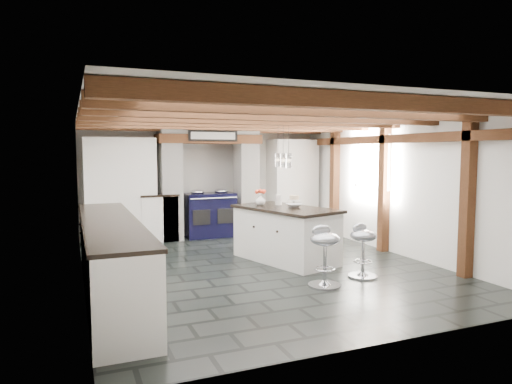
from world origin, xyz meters
name	(u,v)px	position (x,y,z in m)	size (l,w,h in m)	color
ground	(260,267)	(0.00, 0.00, 0.00)	(6.00, 6.00, 0.00)	black
room_shell	(196,191)	(-0.61, 1.42, 1.07)	(6.00, 6.03, 6.00)	white
range_cooker	(210,214)	(0.00, 2.68, 0.47)	(1.00, 0.63, 0.99)	black
kitchen_island	(285,233)	(0.52, 0.20, 0.44)	(1.37, 1.92, 1.15)	white
bar_stool_near	(363,244)	(1.09, -1.07, 0.46)	(0.42, 0.42, 0.75)	silver
bar_stool_far	(325,249)	(0.38, -1.25, 0.49)	(0.43, 0.43, 0.79)	silver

